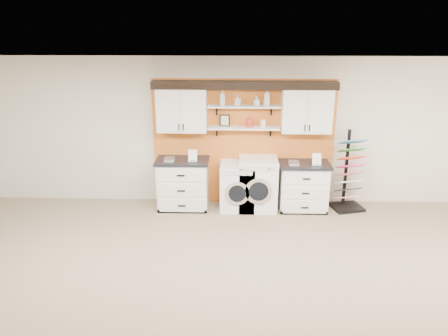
{
  "coord_description": "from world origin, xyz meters",
  "views": [
    {
      "loc": [
        -0.15,
        -4.01,
        3.45
      ],
      "look_at": [
        -0.32,
        2.3,
        1.26
      ],
      "focal_mm": 35.0,
      "sensor_mm": 36.0,
      "label": 1
    }
  ],
  "objects_px": {
    "base_cabinet_left": "(183,184)",
    "sample_rack": "(348,184)",
    "dryer": "(258,184)",
    "washer": "(237,186)",
    "base_cabinet_right": "(303,186)"
  },
  "relations": [
    {
      "from": "base_cabinet_left",
      "to": "washer",
      "type": "distance_m",
      "value": 1.02
    },
    {
      "from": "washer",
      "to": "dryer",
      "type": "xyz_separation_m",
      "value": [
        0.39,
        0.0,
        0.05
      ]
    },
    {
      "from": "dryer",
      "to": "sample_rack",
      "type": "height_order",
      "value": "sample_rack"
    },
    {
      "from": "base_cabinet_left",
      "to": "washer",
      "type": "relative_size",
      "value": 1.1
    },
    {
      "from": "sample_rack",
      "to": "base_cabinet_left",
      "type": "bearing_deg",
      "value": 165.98
    },
    {
      "from": "base_cabinet_left",
      "to": "dryer",
      "type": "distance_m",
      "value": 1.41
    },
    {
      "from": "base_cabinet_left",
      "to": "washer",
      "type": "xyz_separation_m",
      "value": [
        1.02,
        -0.0,
        -0.03
      ]
    },
    {
      "from": "base_cabinet_left",
      "to": "base_cabinet_right",
      "type": "height_order",
      "value": "base_cabinet_left"
    },
    {
      "from": "sample_rack",
      "to": "base_cabinet_right",
      "type": "bearing_deg",
      "value": 167.55
    },
    {
      "from": "base_cabinet_left",
      "to": "washer",
      "type": "height_order",
      "value": "base_cabinet_left"
    },
    {
      "from": "washer",
      "to": "base_cabinet_left",
      "type": "bearing_deg",
      "value": 179.81
    },
    {
      "from": "dryer",
      "to": "sample_rack",
      "type": "relative_size",
      "value": 0.65
    },
    {
      "from": "base_cabinet_left",
      "to": "sample_rack",
      "type": "relative_size",
      "value": 0.65
    },
    {
      "from": "washer",
      "to": "sample_rack",
      "type": "xyz_separation_m",
      "value": [
        2.09,
        0.04,
        0.05
      ]
    },
    {
      "from": "sample_rack",
      "to": "dryer",
      "type": "bearing_deg",
      "value": 166.58
    }
  ]
}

